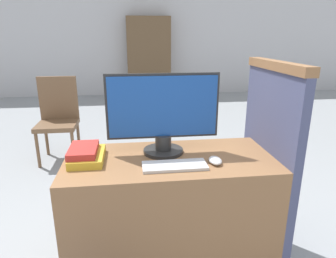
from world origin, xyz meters
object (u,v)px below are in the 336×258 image
(book_stack, at_px, (86,154))
(far_chair, at_px, (58,115))
(mouse, at_px, (215,160))
(keyboard, at_px, (175,166))
(monitor, at_px, (163,114))

(book_stack, distance_m, far_chair, 2.05)
(mouse, distance_m, far_chair, 2.45)
(book_stack, bearing_deg, keyboard, -17.70)
(keyboard, height_order, book_stack, book_stack)
(monitor, relative_size, book_stack, 2.36)
(keyboard, xyz_separation_m, mouse, (0.22, 0.02, 0.01))
(mouse, height_order, book_stack, book_stack)
(monitor, bearing_deg, book_stack, -171.82)
(keyboard, distance_m, far_chair, 2.36)
(keyboard, relative_size, far_chair, 0.35)
(keyboard, distance_m, book_stack, 0.49)
(mouse, relative_size, book_stack, 0.39)
(monitor, bearing_deg, keyboard, -80.37)
(keyboard, relative_size, mouse, 3.16)
(book_stack, bearing_deg, monitor, 8.18)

